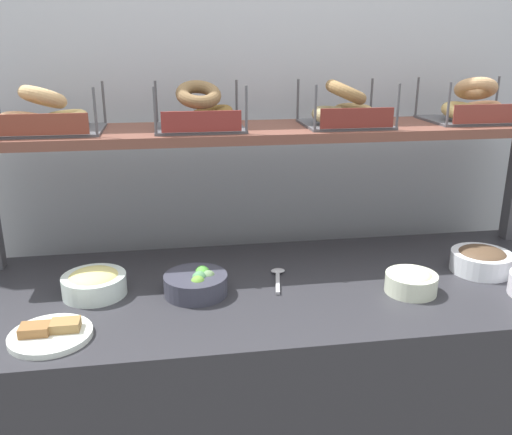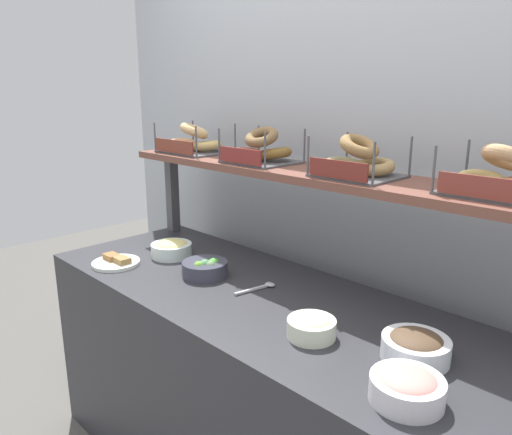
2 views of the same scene
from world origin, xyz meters
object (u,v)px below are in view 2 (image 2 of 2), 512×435
object	(u,v)px
bagel_basket_cinnamon_raisin	(261,151)
bowl_egg_salad	(171,248)
bagel_basket_everything	(358,163)
bowl_veggie_mix	(205,268)
bowl_potato_salad	(311,326)
bowl_chocolate_spread	(416,346)
serving_plate_white	(116,262)
serving_spoon_near_plate	(261,287)
bagel_basket_plain	(194,143)
bowl_lox_spread	(407,387)
bagel_basket_sesame	(503,179)

from	to	relation	value
bagel_basket_cinnamon_raisin	bowl_egg_salad	bearing A→B (deg)	-143.80
bagel_basket_everything	bowl_veggie_mix	bearing A→B (deg)	-151.34
bowl_egg_salad	bowl_potato_salad	size ratio (longest dim) A/B	1.22
bowl_veggie_mix	bowl_chocolate_spread	size ratio (longest dim) A/B	0.98
bowl_chocolate_spread	serving_plate_white	world-z (taller)	bowl_chocolate_spread
bowl_veggie_mix	serving_spoon_near_plate	size ratio (longest dim) A/B	1.05
bagel_basket_plain	serving_plate_white	bearing A→B (deg)	-83.20
bowl_lox_spread	bagel_basket_plain	xyz separation A→B (m)	(-1.39, 0.46, 0.44)
bowl_chocolate_spread	bowl_egg_salad	xyz separation A→B (m)	(-1.18, 0.02, -0.00)
bowl_chocolate_spread	bagel_basket_cinnamon_raisin	size ratio (longest dim) A/B	0.66
bowl_potato_salad	serving_plate_white	world-z (taller)	bowl_potato_salad
bowl_potato_salad	serving_spoon_near_plate	distance (m)	0.39
bowl_chocolate_spread	bagel_basket_sesame	world-z (taller)	bagel_basket_sesame
bowl_chocolate_spread	bagel_basket_everything	distance (m)	0.64
bowl_potato_salad	serving_plate_white	xyz separation A→B (m)	(-0.98, -0.10, -0.02)
bowl_egg_salad	serving_spoon_near_plate	distance (m)	0.54
serving_spoon_near_plate	bagel_basket_everything	xyz separation A→B (m)	(0.26, 0.21, 0.47)
bagel_basket_everything	bagel_basket_sesame	distance (m)	0.46
bowl_lox_spread	bowl_chocolate_spread	xyz separation A→B (m)	(-0.08, 0.19, 0.00)
bowl_veggie_mix	bagel_basket_sesame	world-z (taller)	bagel_basket_sesame
serving_plate_white	bagel_basket_cinnamon_raisin	xyz separation A→B (m)	(0.40, 0.47, 0.47)
bowl_potato_salad	bagel_basket_plain	bearing A→B (deg)	160.18
bowl_egg_salad	bowl_potato_salad	bearing A→B (deg)	-7.95
bowl_veggie_mix	serving_spoon_near_plate	world-z (taller)	bowl_veggie_mix
bagel_basket_everything	bagel_basket_sesame	bearing A→B (deg)	3.39
bowl_chocolate_spread	bagel_basket_plain	size ratio (longest dim) A/B	0.56
bowl_egg_salad	bagel_basket_cinnamon_raisin	world-z (taller)	bagel_basket_cinnamon_raisin
bowl_veggie_mix	serving_plate_white	distance (m)	0.41
bagel_basket_cinnamon_raisin	bagel_basket_everything	distance (m)	0.47
bagel_basket_plain	bagel_basket_sesame	world-z (taller)	bagel_basket_sesame
bowl_lox_spread	serving_plate_white	world-z (taller)	bowl_lox_spread
bowl_lox_spread	bowl_egg_salad	distance (m)	1.27
bagel_basket_plain	bagel_basket_cinnamon_raisin	bearing A→B (deg)	-1.21
bowl_potato_salad	bagel_basket_cinnamon_raisin	bearing A→B (deg)	147.73
bowl_chocolate_spread	bagel_basket_sesame	bearing A→B (deg)	74.75
bowl_veggie_mix	bowl_egg_salad	xyz separation A→B (m)	(-0.29, 0.04, 0.00)
bowl_lox_spread	bowl_egg_salad	size ratio (longest dim) A/B	0.99
bowl_lox_spread	bagel_basket_everything	bearing A→B (deg)	136.14
bowl_lox_spread	bowl_egg_salad	bearing A→B (deg)	170.59
bowl_egg_salad	bowl_veggie_mix	bearing A→B (deg)	-7.88
bagel_basket_sesame	serving_spoon_near_plate	bearing A→B (deg)	-161.65
serving_spoon_near_plate	bagel_basket_sesame	xyz separation A→B (m)	(0.72, 0.24, 0.47)
serving_spoon_near_plate	bowl_egg_salad	bearing A→B (deg)	-177.30
bowl_potato_salad	bagel_basket_plain	xyz separation A→B (m)	(-1.04, 0.37, 0.44)
bowl_egg_salad	bagel_basket_plain	world-z (taller)	bagel_basket_plain
bowl_lox_spread	bowl_veggie_mix	bearing A→B (deg)	170.14
bowl_chocolate_spread	serving_spoon_near_plate	xyz separation A→B (m)	(-0.64, 0.04, -0.03)
bowl_chocolate_spread	bagel_basket_cinnamon_raisin	distance (m)	1.00
bowl_potato_salad	bagel_basket_cinnamon_raisin	distance (m)	0.81
bowl_chocolate_spread	bagel_basket_cinnamon_raisin	xyz separation A→B (m)	(-0.86, 0.26, 0.44)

